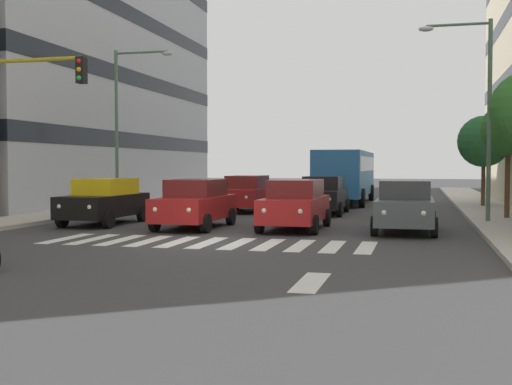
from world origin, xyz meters
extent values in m
plane|color=#38383A|center=(0.00, 0.00, 0.00)|extent=(180.00, 180.00, 0.00)
cube|color=#ADB2BC|center=(15.25, -18.57, 10.97)|extent=(9.68, 25.85, 21.94)
cube|color=black|center=(15.25, -18.57, 3.66)|extent=(9.72, 25.89, 0.90)
cube|color=black|center=(15.25, -18.57, 7.31)|extent=(9.72, 25.89, 0.90)
cube|color=black|center=(15.25, -18.57, 10.97)|extent=(9.72, 25.89, 0.90)
cube|color=silver|center=(-4.50, 0.00, 0.00)|extent=(0.45, 2.80, 0.01)
cube|color=silver|center=(-3.60, 0.00, 0.00)|extent=(0.45, 2.80, 0.01)
cube|color=silver|center=(-2.70, 0.00, 0.00)|extent=(0.45, 2.80, 0.01)
cube|color=silver|center=(-1.80, 0.00, 0.00)|extent=(0.45, 2.80, 0.01)
cube|color=silver|center=(-0.90, 0.00, 0.00)|extent=(0.45, 2.80, 0.01)
cube|color=silver|center=(0.00, 0.00, 0.00)|extent=(0.45, 2.80, 0.01)
cube|color=silver|center=(0.90, 0.00, 0.00)|extent=(0.45, 2.80, 0.01)
cube|color=silver|center=(1.80, 0.00, 0.00)|extent=(0.45, 2.80, 0.01)
cube|color=silver|center=(2.70, 0.00, 0.00)|extent=(0.45, 2.80, 0.01)
cube|color=silver|center=(3.60, 0.00, 0.00)|extent=(0.45, 2.80, 0.01)
cube|color=silver|center=(4.50, 0.00, 0.00)|extent=(0.45, 2.80, 0.01)
cube|color=silver|center=(-3.88, 5.50, 0.00)|extent=(0.50, 2.20, 0.01)
cube|color=#474C51|center=(-5.43, -4.34, 0.72)|extent=(1.80, 4.40, 0.80)
cube|color=#343639|center=(-5.43, -4.54, 1.42)|extent=(1.58, 2.46, 0.60)
cylinder|color=black|center=(-6.33, -2.89, 0.32)|extent=(0.22, 0.64, 0.64)
cylinder|color=black|center=(-4.53, -2.89, 0.32)|extent=(0.22, 0.64, 0.64)
cylinder|color=black|center=(-6.33, -5.79, 0.32)|extent=(0.22, 0.64, 0.64)
cylinder|color=black|center=(-4.53, -5.79, 0.32)|extent=(0.22, 0.64, 0.64)
sphere|color=white|center=(-6.00, -2.19, 0.80)|extent=(0.18, 0.18, 0.18)
sphere|color=white|center=(-4.85, -2.19, 0.80)|extent=(0.18, 0.18, 0.18)
cube|color=maroon|center=(-1.74, -4.28, 0.72)|extent=(1.80, 4.40, 0.80)
cube|color=maroon|center=(-1.74, -4.48, 1.42)|extent=(1.58, 2.46, 0.60)
cylinder|color=black|center=(-2.64, -2.83, 0.32)|extent=(0.22, 0.64, 0.64)
cylinder|color=black|center=(-0.84, -2.83, 0.32)|extent=(0.22, 0.64, 0.64)
cylinder|color=black|center=(-2.64, -5.73, 0.32)|extent=(0.22, 0.64, 0.64)
cylinder|color=black|center=(-0.84, -5.73, 0.32)|extent=(0.22, 0.64, 0.64)
sphere|color=white|center=(-2.32, -2.13, 0.80)|extent=(0.18, 0.18, 0.18)
sphere|color=white|center=(-1.17, -2.13, 0.80)|extent=(0.18, 0.18, 0.18)
cube|color=maroon|center=(1.79, -3.99, 0.72)|extent=(1.80, 4.40, 0.80)
cube|color=maroon|center=(1.79, -4.19, 1.42)|extent=(1.58, 2.46, 0.60)
cylinder|color=black|center=(0.89, -2.54, 0.32)|extent=(0.22, 0.64, 0.64)
cylinder|color=black|center=(2.69, -2.54, 0.32)|extent=(0.22, 0.64, 0.64)
cylinder|color=black|center=(0.89, -5.44, 0.32)|extent=(0.22, 0.64, 0.64)
cylinder|color=black|center=(2.69, -5.44, 0.32)|extent=(0.22, 0.64, 0.64)
sphere|color=white|center=(1.21, -1.84, 0.80)|extent=(0.18, 0.18, 0.18)
sphere|color=white|center=(2.36, -1.84, 0.80)|extent=(0.18, 0.18, 0.18)
cube|color=black|center=(5.58, -4.58, 0.72)|extent=(1.80, 4.40, 0.80)
cube|color=yellow|center=(5.58, -4.78, 1.42)|extent=(1.58, 2.46, 0.60)
cylinder|color=black|center=(4.68, -3.12, 0.32)|extent=(0.22, 0.64, 0.64)
cylinder|color=black|center=(6.48, -3.12, 0.32)|extent=(0.22, 0.64, 0.64)
cylinder|color=black|center=(4.68, -6.03, 0.32)|extent=(0.22, 0.64, 0.64)
cylinder|color=black|center=(6.48, -6.03, 0.32)|extent=(0.22, 0.64, 0.64)
sphere|color=white|center=(5.01, -2.43, 0.80)|extent=(0.18, 0.18, 0.18)
sphere|color=white|center=(6.16, -2.43, 0.80)|extent=(0.18, 0.18, 0.18)
cube|color=maroon|center=(2.12, -12.31, 0.72)|extent=(1.80, 4.40, 0.80)
cube|color=maroon|center=(2.12, -12.51, 1.42)|extent=(1.58, 2.46, 0.60)
cylinder|color=black|center=(1.22, -10.86, 0.32)|extent=(0.22, 0.64, 0.64)
cylinder|color=black|center=(3.02, -10.86, 0.32)|extent=(0.22, 0.64, 0.64)
cylinder|color=black|center=(1.22, -13.77, 0.32)|extent=(0.22, 0.64, 0.64)
cylinder|color=black|center=(3.02, -13.77, 0.32)|extent=(0.22, 0.64, 0.64)
sphere|color=white|center=(1.54, -10.16, 0.80)|extent=(0.18, 0.18, 0.18)
sphere|color=white|center=(2.69, -10.16, 0.80)|extent=(0.18, 0.18, 0.18)
cube|color=black|center=(-1.67, -11.61, 0.72)|extent=(1.80, 4.40, 0.80)
cube|color=black|center=(-1.67, -11.81, 1.42)|extent=(1.58, 2.46, 0.60)
cylinder|color=black|center=(-2.57, -10.15, 0.32)|extent=(0.22, 0.64, 0.64)
cylinder|color=black|center=(-0.77, -10.15, 0.32)|extent=(0.22, 0.64, 0.64)
cylinder|color=black|center=(-2.57, -13.06, 0.32)|extent=(0.22, 0.64, 0.64)
cylinder|color=black|center=(-0.77, -13.06, 0.32)|extent=(0.22, 0.64, 0.64)
sphere|color=white|center=(-2.24, -9.46, 0.80)|extent=(0.18, 0.18, 0.18)
sphere|color=white|center=(-1.09, -9.46, 0.80)|extent=(0.18, 0.18, 0.18)
cube|color=#286BAD|center=(-1.74, -20.33, 1.75)|extent=(2.50, 10.50, 2.50)
cube|color=black|center=(-1.74, -20.33, 2.30)|extent=(2.52, 9.87, 0.80)
cylinder|color=black|center=(-2.99, -16.66, 0.50)|extent=(0.28, 1.00, 1.00)
cylinder|color=black|center=(-0.49, -16.66, 0.50)|extent=(0.28, 1.00, 1.00)
cylinder|color=black|center=(-2.99, -23.48, 0.50)|extent=(0.28, 1.00, 1.00)
cylinder|color=black|center=(-0.49, -23.48, 0.50)|extent=(0.28, 1.00, 1.00)
cylinder|color=#AD991E|center=(5.48, 0.60, 5.30)|extent=(3.78, 0.12, 0.12)
cube|color=black|center=(3.59, 0.60, 4.95)|extent=(0.24, 0.28, 0.76)
sphere|color=red|center=(3.59, 0.75, 5.19)|extent=(0.14, 0.14, 0.14)
sphere|color=orange|center=(3.59, 0.75, 4.95)|extent=(0.14, 0.14, 0.14)
sphere|color=green|center=(3.59, 0.75, 4.71)|extent=(0.14, 0.14, 0.14)
cylinder|color=#4C6B56|center=(-8.37, -7.84, 3.87)|extent=(0.16, 0.16, 7.44)
cylinder|color=#4C6B56|center=(-7.22, -7.84, 7.44)|extent=(2.30, 0.10, 0.10)
ellipsoid|color=#B7BCC1|center=(-6.07, -7.84, 7.34)|extent=(0.56, 0.28, 0.20)
cylinder|color=#4C6B56|center=(8.37, -11.37, 3.95)|extent=(0.16, 0.16, 7.59)
cylinder|color=#4C6B56|center=(7.04, -11.37, 7.59)|extent=(2.65, 0.10, 0.10)
ellipsoid|color=#B7BCC1|center=(5.72, -11.37, 7.49)|extent=(0.56, 0.28, 0.20)
cylinder|color=#513823|center=(-9.25, -9.61, 1.58)|extent=(0.20, 0.20, 2.85)
sphere|color=#2D6B28|center=(-9.25, -9.61, 3.64)|extent=(2.11, 2.11, 2.11)
cylinder|color=#513823|center=(-9.07, -17.47, 1.40)|extent=(0.20, 0.20, 2.50)
sphere|color=#235B2D|center=(-9.07, -17.47, 3.44)|extent=(2.63, 2.63, 2.63)
camera|label=1|loc=(-5.84, 17.65, 2.23)|focal=45.71mm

